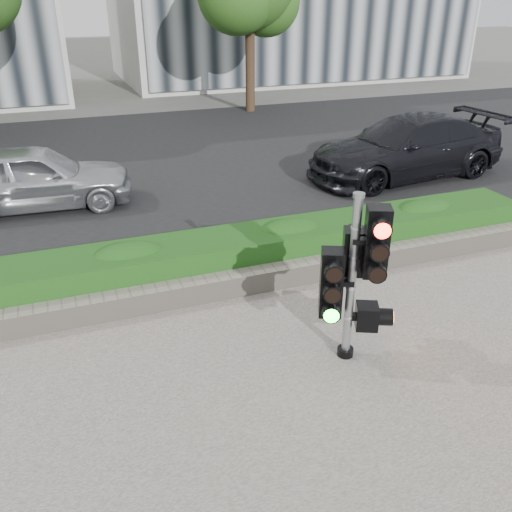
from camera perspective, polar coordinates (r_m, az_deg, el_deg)
name	(u,v)px	position (r m, az deg, el deg)	size (l,w,h in m)	color
ground	(262,370)	(6.93, 0.63, -11.88)	(120.00, 120.00, 0.00)	#51514C
road	(134,161)	(15.81, -12.76, 9.77)	(60.00, 13.00, 0.02)	black
curb	(197,261)	(9.46, -6.27, -0.49)	(60.00, 0.25, 0.12)	gray
stone_wall	(217,287)	(8.33, -4.09, -3.22)	(12.00, 0.32, 0.34)	gray
hedge	(205,259)	(8.80, -5.36, -0.32)	(12.00, 1.00, 0.68)	#317223
traffic_signal	(355,270)	(6.61, 10.33, -1.48)	(0.82, 0.70, 2.21)	black
car_silver	(34,177)	(12.58, -22.35, 7.67)	(1.63, 4.05, 1.38)	#AFB2B7
car_dark	(406,147)	(14.32, 15.54, 10.97)	(2.10, 5.17, 1.50)	black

